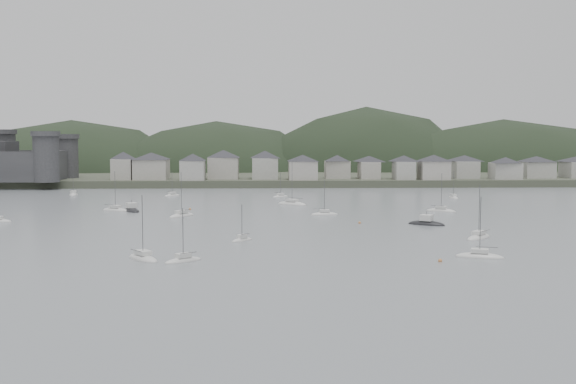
{
  "coord_description": "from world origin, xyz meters",
  "views": [
    {
      "loc": [
        -6.7,
        -108.0,
        20.55
      ],
      "look_at": [
        0.0,
        75.0,
        6.0
      ],
      "focal_mm": 42.91,
      "sensor_mm": 36.0,
      "label": 1
    }
  ],
  "objects": [
    {
      "name": "far_shore_land",
      "position": [
        0.0,
        295.0,
        1.5
      ],
      "size": [
        900.0,
        250.0,
        3.0
      ],
      "primitive_type": "cube",
      "color": "#383D2D",
      "rests_on": "ground"
    },
    {
      "name": "motor_launch_far",
      "position": [
        -43.31,
        84.16,
        0.28
      ],
      "size": [
        6.97,
        9.54,
        4.14
      ],
      "rotation": [
        0.0,
        0.0,
        3.61
      ],
      "color": "black",
      "rests_on": "ground"
    },
    {
      "name": "mooring_buoys",
      "position": [
        2.29,
        47.45,
        0.15
      ],
      "size": [
        165.53,
        84.94,
        0.7
      ],
      "color": "#C27940",
      "rests_on": "ground"
    },
    {
      "name": "waterfront_town",
      "position": [
        50.59,
        183.34,
        8.66
      ],
      "size": [
        451.48,
        28.46,
        12.92
      ],
      "color": "#9D9A90",
      "rests_on": "far_shore_land"
    },
    {
      "name": "moored_fleet",
      "position": [
        -10.21,
        66.0,
        0.18
      ],
      "size": [
        265.93,
        167.19,
        14.04
      ],
      "color": "silver",
      "rests_on": "ground"
    },
    {
      "name": "ground",
      "position": [
        0.0,
        0.0,
        0.0
      ],
      "size": [
        900.0,
        900.0,
        0.0
      ],
      "primitive_type": "plane",
      "color": "slate",
      "rests_on": "ground"
    },
    {
      "name": "motor_launch_near",
      "position": [
        31.85,
        51.62,
        0.28
      ],
      "size": [
        9.29,
        7.38,
        4.11
      ],
      "rotation": [
        0.0,
        0.0,
        1.02
      ],
      "color": "black",
      "rests_on": "ground"
    },
    {
      "name": "forested_ridge",
      "position": [
        4.83,
        269.4,
        -11.28
      ],
      "size": [
        851.55,
        103.94,
        102.57
      ],
      "color": "black",
      "rests_on": "ground"
    }
  ]
}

